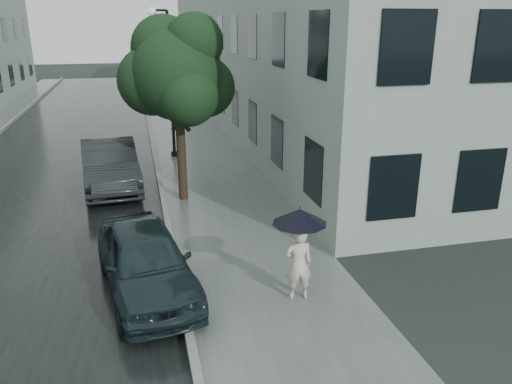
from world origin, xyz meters
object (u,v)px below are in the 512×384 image
object	(u,v)px
car_far	(110,164)
lamp_post	(167,75)
street_tree	(177,73)
car_near	(146,260)
pedestrian	(299,264)

from	to	relation	value
car_far	lamp_post	bearing A→B (deg)	52.66
street_tree	car_near	xyz separation A→B (m)	(-1.25, -5.44, -3.04)
street_tree	car_near	world-z (taller)	street_tree
pedestrian	lamp_post	distance (m)	11.84
street_tree	car_near	bearing A→B (deg)	-102.95
pedestrian	street_tree	bearing A→B (deg)	-72.59
lamp_post	car_near	size ratio (longest dim) A/B	1.41
pedestrian	lamp_post	xyz separation A→B (m)	(-1.55, 11.48, 2.45)
car_near	pedestrian	bearing A→B (deg)	-27.77
street_tree	pedestrian	bearing A→B (deg)	-76.11
car_far	street_tree	bearing A→B (deg)	-41.92
street_tree	lamp_post	distance (m)	5.13
street_tree	car_far	world-z (taller)	street_tree
street_tree	lamp_post	bearing A→B (deg)	89.68
street_tree	car_far	size ratio (longest dim) A/B	1.15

